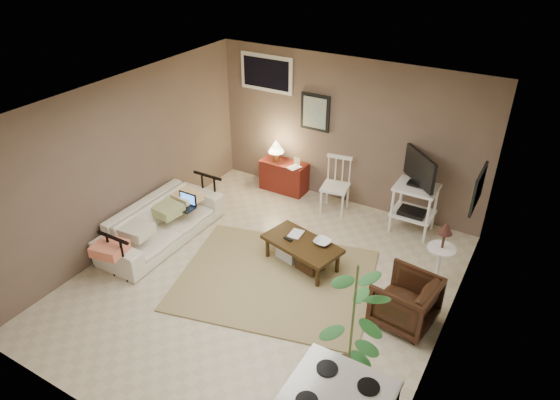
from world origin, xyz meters
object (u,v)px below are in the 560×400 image
Objects in this scene: armchair at (405,299)px; coffee_table at (301,251)px; sofa at (161,217)px; side_table at (442,247)px; potted_plant at (352,328)px; red_console at (283,173)px; spindle_chair at (336,187)px; tv_stand at (416,192)px.

coffee_table is at bearing -94.93° from armchair.
side_table reaches higher than sofa.
side_table is 0.58× the size of potted_plant.
red_console is 3.51m from armchair.
spindle_chair is at bearing -41.90° from sofa.
red_console reaches higher than armchair.
armchair is at bearing -36.24° from red_console.
sofa is at bearing -164.73° from side_table.
side_table is at bearing 177.73° from armchair.
tv_stand is 0.79× the size of potted_plant.
side_table is (1.71, 0.54, 0.36)m from coffee_table.
potted_plant is (1.59, -3.15, 0.44)m from spindle_chair.
spindle_chair is at bearing 98.02° from coffee_table.
spindle_chair is 0.96× the size of side_table.
tv_stand is at bearing -157.47° from armchair.
coffee_table is at bearing -162.42° from side_table.
armchair is at bearing -12.59° from coffee_table.
sofa is 1.55× the size of tv_stand.
sofa is 3.90m from side_table.
armchair is (3.60, 0.14, -0.05)m from sofa.
potted_plant is (2.65, -3.32, 0.54)m from red_console.
tv_stand is (1.26, 0.02, 0.26)m from spindle_chair.
coffee_table is 0.71× the size of potted_plant.
spindle_chair is at bearing -178.89° from tv_stand.
side_table is 2.18m from potted_plant.
potted_plant reaches higher than coffee_table.
tv_stand is at bearing 122.69° from side_table.
side_table is (3.76, 1.03, 0.20)m from sofa.
tv_stand is at bearing 96.01° from potted_plant.
side_table is at bearing -27.78° from spindle_chair.
sofa reaches higher than armchair.
red_console is 1.02× the size of spindle_chair.
red_console is 0.97× the size of side_table.
coffee_table is 1.83m from side_table.
tv_stand is 1.90× the size of armchair.
armchair is at bearing -47.04° from spindle_chair.
tv_stand is (2.32, -0.15, 0.36)m from red_console.
armchair is 1.37m from potted_plant.
spindle_chair is 1.34× the size of armchair.
side_table is at bearing -74.73° from sofa.
sofa is at bearing -80.14° from armchair.
red_console is 2.35m from tv_stand.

